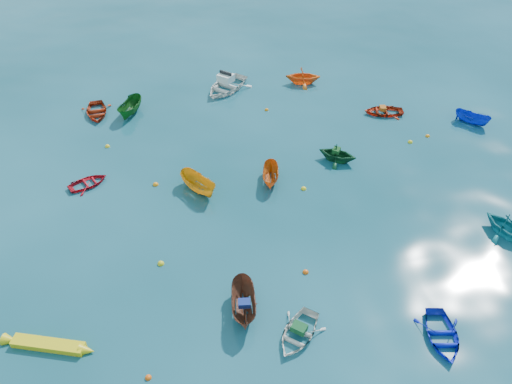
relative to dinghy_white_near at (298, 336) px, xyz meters
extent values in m
plane|color=#093844|center=(0.39, 5.31, 0.00)|extent=(160.00, 160.00, 0.00)
imported|color=silver|center=(0.00, 0.00, 0.00)|extent=(3.51, 3.56, 0.60)
imported|color=brown|center=(-2.14, 1.96, 0.00)|extent=(1.70, 3.40, 1.26)
imported|color=#0F1DC2|center=(6.47, -1.63, 0.00)|extent=(2.80, 3.43, 0.62)
imported|color=orange|center=(-3.00, 11.73, 0.00)|extent=(2.61, 3.33, 1.22)
imported|color=#157887|center=(13.49, 3.89, 0.00)|extent=(3.09, 3.32, 1.42)
imported|color=red|center=(-9.85, 13.95, 0.00)|extent=(3.01, 2.63, 0.52)
imported|color=#CA5613|center=(1.69, 11.68, 0.00)|extent=(1.76, 2.95, 1.07)
imported|color=#104725|center=(6.65, 12.86, 0.00)|extent=(3.38, 3.31, 1.35)
imported|color=#B6280F|center=(12.42, 18.04, 0.00)|extent=(3.43, 2.79, 0.63)
imported|color=#0E2BB9|center=(18.32, 15.19, 0.00)|extent=(2.46, 2.68, 1.03)
imported|color=#A6280D|center=(-9.46, 22.97, 0.00)|extent=(2.55, 3.43, 0.68)
imported|color=orange|center=(7.77, 24.34, 0.00)|extent=(3.51, 3.23, 1.55)
imported|color=#135216|center=(-6.82, 22.41, 0.00)|extent=(2.51, 3.43, 1.25)
imported|color=white|center=(1.13, 24.69, 0.00)|extent=(5.55, 5.51, 1.55)
cube|color=#134E26|center=(0.07, 0.07, 0.47)|extent=(0.86, 0.85, 0.33)
cube|color=navy|center=(-2.16, 1.81, 0.77)|extent=(0.64, 0.52, 0.28)
cube|color=#124819|center=(6.57, 12.92, 0.82)|extent=(0.72, 0.75, 0.29)
cube|color=#B55612|center=(12.32, 18.06, 0.46)|extent=(0.58, 0.68, 0.29)
sphere|color=#EF550D|center=(-6.95, -0.59, 0.00)|extent=(0.29, 0.29, 0.29)
sphere|color=yellow|center=(-2.01, 3.87, 0.00)|extent=(0.29, 0.29, 0.29)
sphere|color=#F7590D|center=(1.53, 3.65, 0.00)|extent=(0.33, 0.33, 0.33)
sphere|color=yellow|center=(-5.87, 5.99, 0.00)|extent=(0.36, 0.36, 0.36)
sphere|color=orange|center=(-5.64, 12.96, 0.00)|extent=(0.37, 0.37, 0.37)
sphere|color=yellow|center=(3.53, 10.40, 0.00)|extent=(0.34, 0.34, 0.34)
sphere|color=orange|center=(14.21, 14.23, 0.00)|extent=(0.33, 0.33, 0.33)
sphere|color=yellow|center=(-8.66, 18.15, 0.00)|extent=(0.35, 0.35, 0.35)
sphere|color=orange|center=(3.63, 20.58, 0.00)|extent=(0.32, 0.32, 0.32)
sphere|color=yellow|center=(12.60, 13.79, 0.00)|extent=(0.35, 0.35, 0.35)
camera|label=1|loc=(-5.01, -12.99, 19.97)|focal=35.00mm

